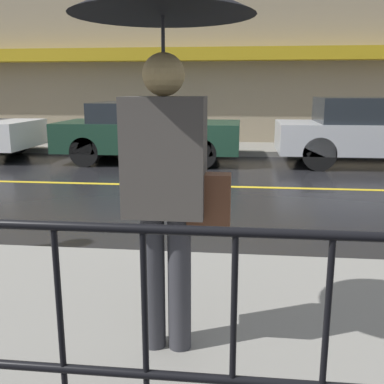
# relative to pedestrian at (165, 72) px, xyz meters

# --- Properties ---
(ground_plane) EXTENTS (80.00, 80.00, 0.00)m
(ground_plane) POSITION_rel_pedestrian_xyz_m (-0.57, 5.21, -1.74)
(ground_plane) COLOR black
(sidewalk_near) EXTENTS (28.00, 2.81, 0.14)m
(sidewalk_near) POSITION_rel_pedestrian_xyz_m (-0.57, 0.20, -1.68)
(sidewalk_near) COLOR gray
(sidewalk_near) RESTS_ON ground_plane
(sidewalk_far) EXTENTS (28.00, 2.01, 0.14)m
(sidewalk_far) POSITION_rel_pedestrian_xyz_m (-0.57, 9.82, -1.68)
(sidewalk_far) COLOR gray
(sidewalk_far) RESTS_ON ground_plane
(lane_marking) EXTENTS (25.20, 0.12, 0.01)m
(lane_marking) POSITION_rel_pedestrian_xyz_m (-0.57, 5.21, -1.74)
(lane_marking) COLOR gold
(lane_marking) RESTS_ON ground_plane
(building_storefront) EXTENTS (28.00, 0.85, 5.42)m
(building_storefront) POSITION_rel_pedestrian_xyz_m (-0.57, 10.94, 0.96)
(building_storefront) COLOR gray
(building_storefront) RESTS_ON ground_plane
(pedestrian) EXTENTS (0.97, 0.97, 2.11)m
(pedestrian) POSITION_rel_pedestrian_xyz_m (0.00, 0.00, 0.00)
(pedestrian) COLOR #333338
(pedestrian) RESTS_ON sidewalk_near
(car_dark_green) EXTENTS (4.11, 1.85, 1.36)m
(car_dark_green) POSITION_rel_pedestrian_xyz_m (-1.73, 7.78, -1.04)
(car_dark_green) COLOR #193828
(car_dark_green) RESTS_ON ground_plane
(car_silver) EXTENTS (4.24, 1.75, 1.48)m
(car_silver) POSITION_rel_pedestrian_xyz_m (3.28, 7.78, -0.98)
(car_silver) COLOR #B2B5BA
(car_silver) RESTS_ON ground_plane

